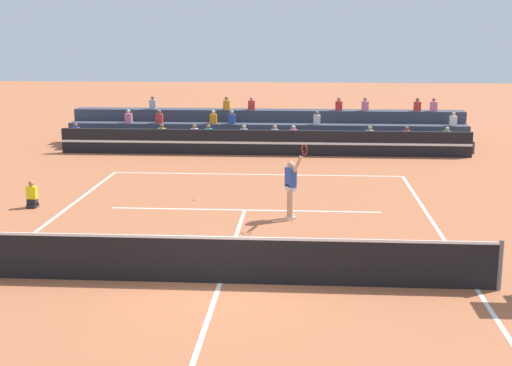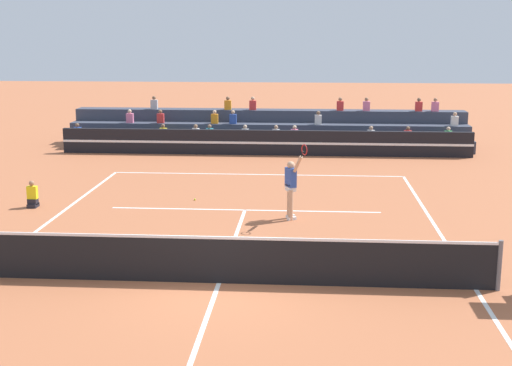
{
  "view_description": "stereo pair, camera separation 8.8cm",
  "coord_description": "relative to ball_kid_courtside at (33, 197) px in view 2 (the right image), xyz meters",
  "views": [
    {
      "loc": [
        1.79,
        -14.61,
        5.41
      ],
      "look_at": [
        0.42,
        5.3,
        1.1
      ],
      "focal_mm": 50.0,
      "sensor_mm": 36.0,
      "label": 1
    },
    {
      "loc": [
        1.88,
        -14.61,
        5.41
      ],
      "look_at": [
        0.42,
        5.3,
        1.1
      ],
      "focal_mm": 50.0,
      "sensor_mm": 36.0,
      "label": 2
    }
  ],
  "objects": [
    {
      "name": "ground_plane",
      "position": [
        6.6,
        -6.31,
        -0.33
      ],
      "size": [
        120.0,
        120.0,
        0.0
      ],
      "primitive_type": "plane",
      "color": "#AD603D"
    },
    {
      "name": "court_lines",
      "position": [
        6.6,
        -6.31,
        -0.33
      ],
      "size": [
        11.1,
        23.9,
        0.01
      ],
      "color": "white",
      "rests_on": "ground"
    },
    {
      "name": "tennis_net",
      "position": [
        6.6,
        -6.31,
        0.21
      ],
      "size": [
        12.0,
        0.1,
        1.1
      ],
      "color": "slate",
      "rests_on": "ground"
    },
    {
      "name": "sponsor_banner_wall",
      "position": [
        6.6,
        9.93,
        0.22
      ],
      "size": [
        18.0,
        0.26,
        1.1
      ],
      "color": "black",
      "rests_on": "ground"
    },
    {
      "name": "bleacher_stand",
      "position": [
        6.61,
        12.46,
        0.32
      ],
      "size": [
        18.61,
        2.85,
        2.28
      ],
      "color": "#383D4C",
      "rests_on": "ground"
    },
    {
      "name": "ball_kid_courtside",
      "position": [
        0.0,
        0.0,
        0.0
      ],
      "size": [
        0.3,
        0.36,
        0.84
      ],
      "color": "black",
      "rests_on": "ground"
    },
    {
      "name": "tennis_player",
      "position": [
        8.03,
        -0.85,
        0.65
      ],
      "size": [
        0.68,
        1.09,
        2.38
      ],
      "color": "tan",
      "rests_on": "ground"
    },
    {
      "name": "tennis_ball",
      "position": [
        4.88,
        1.25,
        -0.3
      ],
      "size": [
        0.07,
        0.07,
        0.07
      ],
      "primitive_type": "sphere",
      "color": "#C6DB33",
      "rests_on": "ground"
    }
  ]
}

